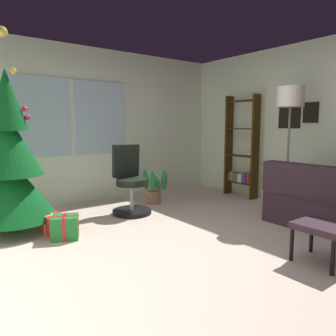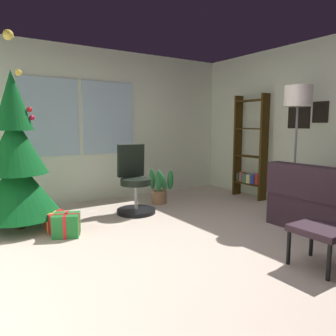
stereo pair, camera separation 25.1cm
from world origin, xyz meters
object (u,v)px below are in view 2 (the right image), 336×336
(holiday_tree, at_px, (16,165))
(floor_lamp, at_px, (298,105))
(bookshelf, at_px, (250,154))
(gift_box_red, at_px, (57,222))
(gift_box_green, at_px, (66,225))
(office_chair, at_px, (134,186))
(footstool, at_px, (321,233))
(potted_plant, at_px, (160,188))

(holiday_tree, distance_m, floor_lamp, 3.75)
(bookshelf, bearing_deg, gift_box_red, -179.58)
(gift_box_green, bearing_deg, office_chair, 22.83)
(gift_box_green, bearing_deg, bookshelf, 4.41)
(office_chair, xyz_separation_m, bookshelf, (2.16, -0.22, 0.39))
(footstool, bearing_deg, gift_box_red, 126.55)
(gift_box_green, bearing_deg, floor_lamp, -16.45)
(office_chair, bearing_deg, holiday_tree, 175.38)
(gift_box_red, xyz_separation_m, floor_lamp, (3.01, -1.10, 1.43))
(office_chair, bearing_deg, gift_box_red, -168.19)
(gift_box_green, bearing_deg, potted_plant, 23.31)
(bookshelf, bearing_deg, holiday_tree, 174.63)
(bookshelf, bearing_deg, footstool, -124.71)
(gift_box_red, relative_size, office_chair, 0.34)
(footstool, xyz_separation_m, holiday_tree, (-2.07, 2.69, 0.47))
(footstool, distance_m, office_chair, 2.62)
(gift_box_green, height_order, office_chair, office_chair)
(office_chair, height_order, potted_plant, office_chair)
(holiday_tree, relative_size, floor_lamp, 1.31)
(holiday_tree, bearing_deg, office_chair, -4.62)
(footstool, distance_m, floor_lamp, 2.16)
(holiday_tree, height_order, bookshelf, holiday_tree)
(floor_lamp, relative_size, potted_plant, 3.12)
(gift_box_red, bearing_deg, potted_plant, 16.20)
(bookshelf, xyz_separation_m, potted_plant, (-1.55, 0.50, -0.53))
(holiday_tree, bearing_deg, footstool, -52.36)
(footstool, distance_m, holiday_tree, 3.43)
(footstool, relative_size, holiday_tree, 0.19)
(office_chair, bearing_deg, gift_box_green, -157.17)
(potted_plant, bearing_deg, gift_box_green, -156.69)
(holiday_tree, relative_size, bookshelf, 1.32)
(gift_box_green, height_order, floor_lamp, floor_lamp)
(bookshelf, bearing_deg, office_chair, 174.09)
(footstool, height_order, gift_box_green, footstool)
(office_chair, distance_m, floor_lamp, 2.55)
(gift_box_red, bearing_deg, gift_box_green, -77.54)
(office_chair, distance_m, bookshelf, 2.20)
(holiday_tree, height_order, gift_box_green, holiday_tree)
(gift_box_red, distance_m, floor_lamp, 3.51)
(holiday_tree, bearing_deg, gift_box_green, -55.93)
(holiday_tree, height_order, gift_box_red, holiday_tree)
(footstool, xyz_separation_m, office_chair, (-0.53, 2.56, 0.07))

